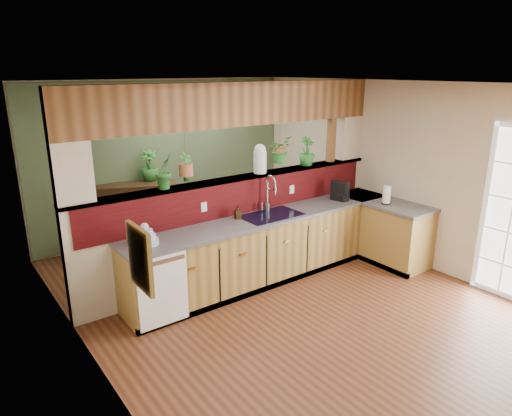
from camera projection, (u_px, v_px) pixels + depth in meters
ground at (305, 312)px, 5.41m from camera, size 4.60×7.00×0.01m
ceiling at (313, 85)px, 4.64m from camera, size 4.60×7.00×0.01m
wall_back at (167, 158)px, 7.71m from camera, size 4.60×0.02×2.60m
wall_left at (100, 256)px, 3.71m from camera, size 0.02×7.00×2.60m
wall_right at (430, 178)px, 6.33m from camera, size 0.02×7.00×2.60m
pass_through_partition at (241, 191)px, 6.11m from camera, size 4.60×0.21×2.60m
pass_through_ledge at (239, 178)px, 6.04m from camera, size 4.60×0.21×0.04m
header_beam at (238, 104)px, 5.76m from camera, size 4.60×0.15×0.55m
sage_backwall at (168, 159)px, 7.69m from camera, size 4.55×0.02×2.55m
countertop at (308, 240)px, 6.42m from camera, size 4.14×1.52×0.90m
dishwasher at (163, 291)px, 4.94m from camera, size 0.58×0.03×0.82m
navy_sink at (271, 221)px, 6.05m from camera, size 0.82×0.50×0.18m
framed_print at (140, 258)px, 3.04m from camera, size 0.04×0.35×0.45m
faucet at (269, 192)px, 6.12m from camera, size 0.22×0.22×0.51m
dish_stack at (145, 238)px, 5.01m from camera, size 0.29×0.29×0.25m
soap_dispenser at (238, 212)px, 5.87m from camera, size 0.09×0.09×0.17m
coffee_maker at (340, 192)px, 6.68m from camera, size 0.15×0.25×0.28m
paper_towel at (387, 195)px, 6.49m from camera, size 0.13×0.13×0.28m
glass_jar at (260, 159)px, 6.17m from camera, size 0.18×0.18×0.40m
ledge_plant_left at (165, 171)px, 5.37m from camera, size 0.30×0.27×0.43m
ledge_plant_right at (307, 151)px, 6.66m from camera, size 0.28×0.28×0.42m
hanging_plant_a at (185, 157)px, 5.49m from camera, size 0.22×0.18×0.54m
hanging_plant_b at (280, 138)px, 6.29m from camera, size 0.42×0.40×0.49m
shelving_console at (127, 217)px, 7.25m from camera, size 1.62×1.03×1.05m
shelf_plant_a at (85, 178)px, 6.71m from camera, size 0.22×0.16×0.38m
shelf_plant_b at (149, 165)px, 7.28m from camera, size 0.33×0.33×0.49m
floor_plant at (257, 209)px, 8.17m from camera, size 0.75×0.69×0.70m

